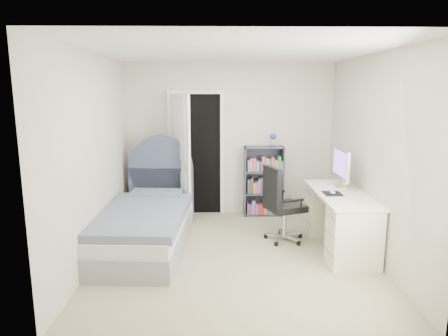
{
  "coord_description": "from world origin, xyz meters",
  "views": [
    {
      "loc": [
        -0.23,
        -4.78,
        2.05
      ],
      "look_at": [
        -0.12,
        0.13,
        1.1
      ],
      "focal_mm": 32.0,
      "sensor_mm": 36.0,
      "label": 1
    }
  ],
  "objects_px": {
    "bookcase": "(264,183)",
    "office_chair": "(280,201)",
    "bed": "(147,222)",
    "desk": "(339,218)",
    "floor_lamp": "(172,186)",
    "nightstand": "(162,194)"
  },
  "relations": [
    {
      "from": "bookcase",
      "to": "office_chair",
      "type": "height_order",
      "value": "bookcase"
    },
    {
      "from": "bed",
      "to": "desk",
      "type": "bearing_deg",
      "value": -4.09
    },
    {
      "from": "floor_lamp",
      "to": "desk",
      "type": "distance_m",
      "value": 2.69
    },
    {
      "from": "desk",
      "to": "nightstand",
      "type": "bearing_deg",
      "value": 150.87
    },
    {
      "from": "office_chair",
      "to": "bookcase",
      "type": "bearing_deg",
      "value": 93.12
    },
    {
      "from": "nightstand",
      "to": "desk",
      "type": "height_order",
      "value": "desk"
    },
    {
      "from": "bed",
      "to": "floor_lamp",
      "type": "bearing_deg",
      "value": 79.31
    },
    {
      "from": "office_chair",
      "to": "floor_lamp",
      "type": "bearing_deg",
      "value": 146.14
    },
    {
      "from": "bed",
      "to": "nightstand",
      "type": "bearing_deg",
      "value": 87.56
    },
    {
      "from": "nightstand",
      "to": "bookcase",
      "type": "xyz_separation_m",
      "value": [
        1.68,
        0.08,
        0.15
      ]
    },
    {
      "from": "desk",
      "to": "office_chair",
      "type": "relative_size",
      "value": 1.48
    },
    {
      "from": "bed",
      "to": "office_chair",
      "type": "distance_m",
      "value": 1.82
    },
    {
      "from": "nightstand",
      "to": "floor_lamp",
      "type": "height_order",
      "value": "floor_lamp"
    },
    {
      "from": "bookcase",
      "to": "desk",
      "type": "height_order",
      "value": "bookcase"
    },
    {
      "from": "bookcase",
      "to": "office_chair",
      "type": "relative_size",
      "value": 1.3
    },
    {
      "from": "floor_lamp",
      "to": "nightstand",
      "type": "bearing_deg",
      "value": 161.03
    },
    {
      "from": "floor_lamp",
      "to": "bookcase",
      "type": "height_order",
      "value": "bookcase"
    },
    {
      "from": "bookcase",
      "to": "desk",
      "type": "xyz_separation_m",
      "value": [
        0.81,
        -1.47,
        -0.12
      ]
    },
    {
      "from": "bed",
      "to": "bookcase",
      "type": "distance_m",
      "value": 2.17
    },
    {
      "from": "floor_lamp",
      "to": "office_chair",
      "type": "distance_m",
      "value": 1.91
    },
    {
      "from": "desk",
      "to": "office_chair",
      "type": "bearing_deg",
      "value": 160.03
    },
    {
      "from": "nightstand",
      "to": "floor_lamp",
      "type": "distance_m",
      "value": 0.23
    }
  ]
}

